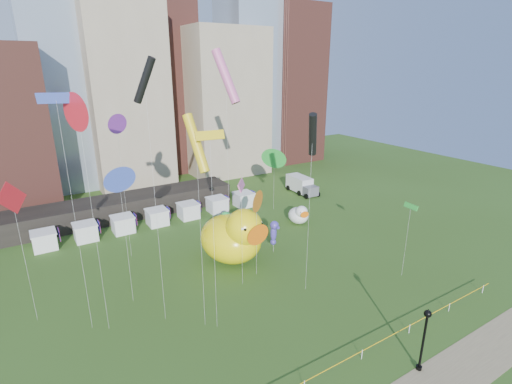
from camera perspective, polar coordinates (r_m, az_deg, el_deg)
skyline at (r=79.92m, az=-20.66°, el=16.25°), size 101.00×23.00×68.00m
pavilion at (r=63.64m, az=-20.44°, el=-2.34°), size 38.00×6.00×3.20m
vendor_tents at (r=59.45m, az=-14.41°, el=-3.69°), size 33.24×2.80×2.40m
caution_tape at (r=31.66m, az=7.18°, el=-26.27°), size 50.00×0.06×0.90m
big_duck at (r=46.32m, az=-3.34°, el=-6.54°), size 8.20×10.08×7.32m
small_duck at (r=58.17m, az=6.39°, el=-3.36°), size 3.63×4.32×3.09m
seahorse_green at (r=47.83m, az=-4.53°, el=-4.65°), size 1.24×1.58×5.73m
seahorse_purple at (r=48.71m, az=2.67°, el=-5.78°), size 1.12×1.42×4.29m
lamppost at (r=33.73m, az=23.70°, el=-18.61°), size 0.58×0.58×5.59m
box_truck at (r=72.20m, az=6.71°, el=1.08°), size 3.17×7.18×3.00m
kite_0 at (r=38.43m, az=-32.43°, el=-0.94°), size 2.24×2.12×13.70m
kite_1 at (r=45.37m, az=-4.48°, el=16.68°), size 2.55×3.69×24.62m
kite_2 at (r=31.96m, az=-16.18°, el=15.54°), size 1.95×1.90×23.50m
kite_3 at (r=44.52m, az=21.96°, el=-2.07°), size 0.47×1.77×8.67m
kite_4 at (r=30.82m, az=-8.86°, el=7.09°), size 1.38×2.82×19.27m
kite_5 at (r=37.30m, az=-19.62°, el=1.76°), size 2.25×1.17×14.05m
kite_6 at (r=41.41m, az=0.08°, el=-1.37°), size 1.96×1.66×10.02m
kite_7 at (r=46.47m, az=-19.96°, el=9.46°), size 1.88×1.62×17.65m
kite_8 at (r=32.44m, az=-24.88°, el=10.69°), size 1.10×2.95×20.94m
kite_9 at (r=38.63m, az=-2.20°, el=0.92°), size 1.91×2.27×11.74m
kite_10 at (r=36.80m, az=8.39°, el=8.37°), size 2.29×2.34×18.76m
kite_11 at (r=61.50m, az=2.72°, el=5.02°), size 1.60×2.99×10.21m
kite_12 at (r=30.31m, az=-6.84°, el=7.99°), size 2.38×0.58×18.01m
kite_13 at (r=33.16m, az=-27.51°, el=11.88°), size 2.63×1.06×20.87m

